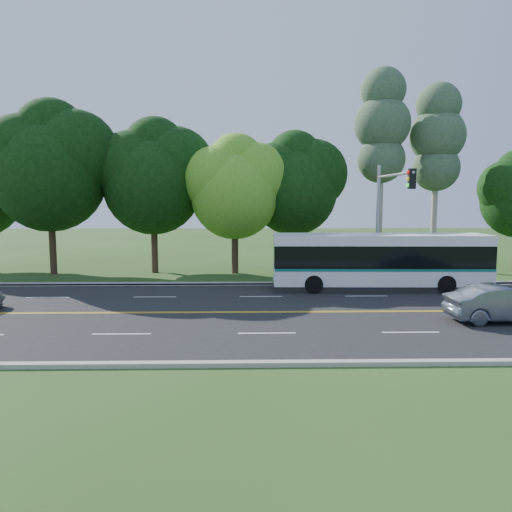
{
  "coord_description": "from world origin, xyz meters",
  "views": [
    {
      "loc": [
        -1.31,
        -21.92,
        5.17
      ],
      "look_at": [
        -0.79,
        2.0,
        2.32
      ],
      "focal_mm": 35.0,
      "sensor_mm": 36.0,
      "label": 1
    }
  ],
  "objects": [
    {
      "name": "bougainvillea_hedge",
      "position": [
        7.18,
        8.15,
        0.72
      ],
      "size": [
        9.5,
        2.25,
        1.5
      ],
      "color": "maroon",
      "rests_on": "ground"
    },
    {
      "name": "lane_markings",
      "position": [
        -0.09,
        0.0,
        0.02
      ],
      "size": [
        57.6,
        13.82,
        0.0
      ],
      "color": "gold",
      "rests_on": "road"
    },
    {
      "name": "road",
      "position": [
        0.0,
        0.0,
        0.01
      ],
      "size": [
        60.0,
        14.0,
        0.02
      ],
      "primitive_type": "cube",
      "color": "black",
      "rests_on": "ground"
    },
    {
      "name": "ground",
      "position": [
        0.0,
        0.0,
        0.0
      ],
      "size": [
        120.0,
        120.0,
        0.0
      ],
      "primitive_type": "plane",
      "color": "#274517",
      "rests_on": "ground"
    },
    {
      "name": "grass_verge",
      "position": [
        0.0,
        9.0,
        0.05
      ],
      "size": [
        60.0,
        4.0,
        0.1
      ],
      "primitive_type": "cube",
      "color": "#274517",
      "rests_on": "ground"
    },
    {
      "name": "traffic_signal",
      "position": [
        6.49,
        5.4,
        4.67
      ],
      "size": [
        0.42,
        6.1,
        7.0
      ],
      "color": "gray",
      "rests_on": "ground"
    },
    {
      "name": "sedan",
      "position": [
        9.35,
        -1.96,
        0.78
      ],
      "size": [
        4.66,
        1.8,
        1.52
      ],
      "primitive_type": "imported",
      "rotation": [
        0.0,
        0.0,
        1.61
      ],
      "color": "#565D69",
      "rests_on": "road"
    },
    {
      "name": "tree_row",
      "position": [
        -5.15,
        12.13,
        6.73
      ],
      "size": [
        44.7,
        9.1,
        13.84
      ],
      "color": "#311F15",
      "rests_on": "ground"
    },
    {
      "name": "curb_north",
      "position": [
        0.0,
        7.15,
        0.07
      ],
      "size": [
        60.0,
        0.3,
        0.15
      ],
      "primitive_type": "cube",
      "color": "#A8A398",
      "rests_on": "ground"
    },
    {
      "name": "curb_south",
      "position": [
        0.0,
        -7.15,
        0.07
      ],
      "size": [
        60.0,
        0.3,
        0.15
      ],
      "primitive_type": "cube",
      "color": "#A8A398",
      "rests_on": "ground"
    },
    {
      "name": "transit_bus",
      "position": [
        6.14,
        5.35,
        1.55
      ],
      "size": [
        11.86,
        2.9,
        3.09
      ],
      "rotation": [
        0.0,
        0.0,
        -0.03
      ],
      "color": "white",
      "rests_on": "road"
    }
  ]
}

